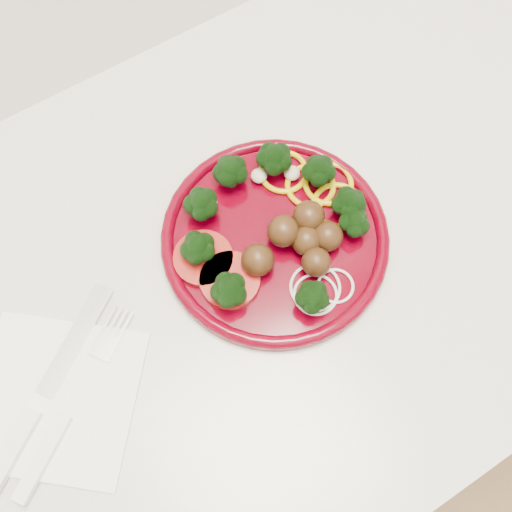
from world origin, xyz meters
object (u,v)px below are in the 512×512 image
knife (31,417)px  fork (56,433)px  plate (277,234)px  napkin (56,398)px

knife → fork: bearing=-97.0°
plate → napkin: size_ratio=1.58×
plate → fork: size_ratio=1.38×
fork → plate: bearing=-22.4°
napkin → fork: size_ratio=0.87×
plate → knife: size_ratio=1.22×
fork → napkin: bearing=33.3°
fork → knife: bearing=83.0°
napkin → knife: bearing=-168.6°
plate → fork: (-0.28, -0.06, -0.01)m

